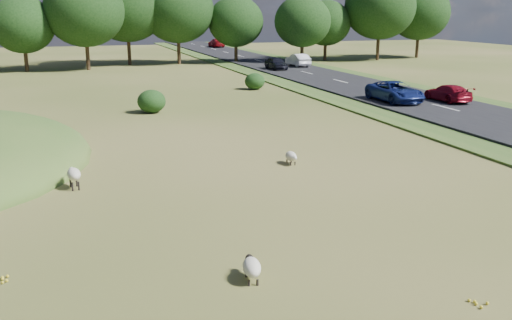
{
  "coord_description": "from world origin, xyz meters",
  "views": [
    {
      "loc": [
        -5.09,
        -16.91,
        6.84
      ],
      "look_at": [
        2.0,
        4.0,
        1.0
      ],
      "focal_mm": 40.0,
      "sensor_mm": 36.0,
      "label": 1
    }
  ],
  "objects": [
    {
      "name": "road",
      "position": [
        20.0,
        30.0,
        0.12
      ],
      "size": [
        8.0,
        150.0,
        0.25
      ],
      "primitive_type": "cube",
      "color": "black",
      "rests_on": "ground"
    },
    {
      "name": "car_5",
      "position": [
        21.9,
        18.38,
        0.87
      ],
      "size": [
        1.73,
        4.24,
        1.23
      ],
      "primitive_type": "imported",
      "rotation": [
        0.0,
        0.0,
        3.14
      ],
      "color": "maroon",
      "rests_on": "road"
    },
    {
      "name": "sheep_3",
      "position": [
        -4.98,
        5.72,
        0.58
      ],
      "size": [
        0.61,
        1.19,
        0.84
      ],
      "rotation": [
        0.0,
        0.0,
        1.68
      ],
      "color": "beige",
      "rests_on": "ground"
    },
    {
      "name": "car_4",
      "position": [
        21.9,
        46.96,
        0.99
      ],
      "size": [
        1.57,
        4.5,
        1.48
      ],
      "primitive_type": "imported",
      "rotation": [
        0.0,
        0.0,
        3.14
      ],
      "color": "silver",
      "rests_on": "road"
    },
    {
      "name": "car_1",
      "position": [
        18.1,
        44.37,
        0.95
      ],
      "size": [
        1.65,
        4.1,
        1.4
      ],
      "primitive_type": "imported",
      "color": "black",
      "rests_on": "road"
    },
    {
      "name": "sheep_1",
      "position": [
        4.5,
        6.35,
        0.37
      ],
      "size": [
        0.47,
        1.02,
        0.59
      ],
      "rotation": [
        0.0,
        0.0,
        4.69
      ],
      "color": "beige",
      "rests_on": "ground"
    },
    {
      "name": "ground",
      "position": [
        0.0,
        20.0,
        0.0
      ],
      "size": [
        160.0,
        160.0,
        0.0
      ],
      "primitive_type": "plane",
      "color": "#394E18",
      "rests_on": "ground"
    },
    {
      "name": "shrubs",
      "position": [
        -0.17,
        26.29,
        0.74
      ],
      "size": [
        26.73,
        10.69,
        1.58
      ],
      "color": "black",
      "rests_on": "ground"
    },
    {
      "name": "sheep_0",
      "position": [
        -0.85,
        -4.04,
        0.39
      ],
      "size": [
        0.62,
        1.11,
        0.62
      ],
      "rotation": [
        0.0,
        0.0,
        1.39
      ],
      "color": "beige",
      "rests_on": "ground"
    },
    {
      "name": "car_0",
      "position": [
        18.1,
        19.5,
        0.98
      ],
      "size": [
        2.43,
        5.27,
        1.47
      ],
      "primitive_type": "imported",
      "color": "navy",
      "rests_on": "road"
    },
    {
      "name": "treeline",
      "position": [
        -1.06,
        55.44,
        6.57
      ],
      "size": [
        96.28,
        14.66,
        11.7
      ],
      "color": "black",
      "rests_on": "ground"
    },
    {
      "name": "car_2",
      "position": [
        21.9,
        84.95,
        1.01
      ],
      "size": [
        2.12,
        5.21,
        1.51
      ],
      "primitive_type": "imported",
      "rotation": [
        0.0,
        0.0,
        3.14
      ],
      "color": "maroon",
      "rests_on": "road"
    }
  ]
}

